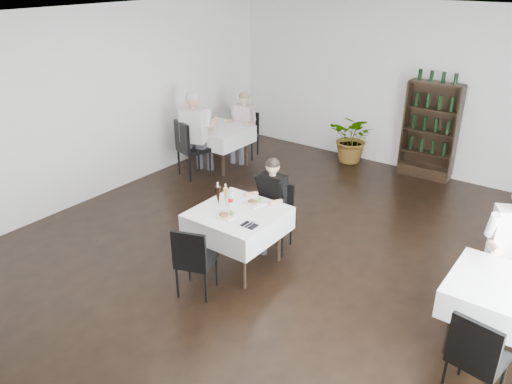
{
  "coord_description": "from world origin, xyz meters",
  "views": [
    {
      "loc": [
        3.13,
        -4.27,
        3.55
      ],
      "look_at": [
        -0.17,
        0.2,
        0.99
      ],
      "focal_mm": 35.0,
      "sensor_mm": 36.0,
      "label": 1
    }
  ],
  "objects_px": {
    "wine_shelf": "(430,132)",
    "main_table": "(238,222)",
    "potted_tree": "(353,138)",
    "diner_main": "(270,196)"
  },
  "relations": [
    {
      "from": "wine_shelf",
      "to": "main_table",
      "type": "relative_size",
      "value": 1.7
    },
    {
      "from": "wine_shelf",
      "to": "potted_tree",
      "type": "bearing_deg",
      "value": -175.29
    },
    {
      "from": "wine_shelf",
      "to": "diner_main",
      "type": "distance_m",
      "value": 3.77
    },
    {
      "from": "diner_main",
      "to": "potted_tree",
      "type": "bearing_deg",
      "value": 98.22
    },
    {
      "from": "main_table",
      "to": "potted_tree",
      "type": "relative_size",
      "value": 1.07
    },
    {
      "from": "main_table",
      "to": "wine_shelf",
      "type": "bearing_deg",
      "value": 78.22
    },
    {
      "from": "wine_shelf",
      "to": "potted_tree",
      "type": "relative_size",
      "value": 1.82
    },
    {
      "from": "main_table",
      "to": "diner_main",
      "type": "bearing_deg",
      "value": 87.75
    },
    {
      "from": "potted_tree",
      "to": "diner_main",
      "type": "xyz_separation_m",
      "value": [
        0.51,
        -3.55,
        0.25
      ]
    },
    {
      "from": "main_table",
      "to": "diner_main",
      "type": "height_order",
      "value": "diner_main"
    }
  ]
}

